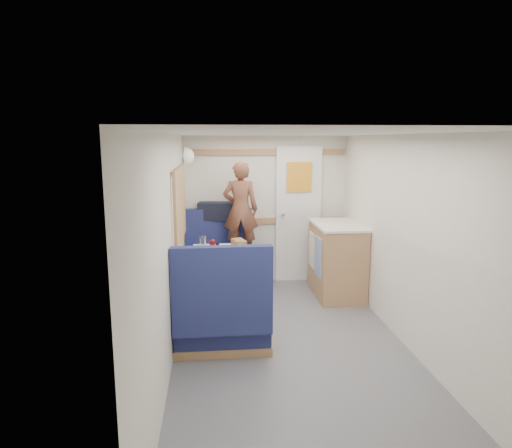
{
  "coord_description": "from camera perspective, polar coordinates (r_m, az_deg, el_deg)",
  "views": [
    {
      "loc": [
        -0.72,
        -3.88,
        1.95
      ],
      "look_at": [
        -0.26,
        0.9,
        1.06
      ],
      "focal_mm": 32.0,
      "sensor_mm": 36.0,
      "label": 1
    }
  ],
  "objects": [
    {
      "name": "floor",
      "position": [
        4.4,
        4.69,
        -15.78
      ],
      "size": [
        4.5,
        4.5,
        0.0
      ],
      "primitive_type": "plane",
      "color": "#515156",
      "rests_on": "ground"
    },
    {
      "name": "bench_far",
      "position": [
        5.98,
        -4.61,
        -5.51
      ],
      "size": [
        0.9,
        0.59,
        1.05
      ],
      "color": "#171C49",
      "rests_on": "floor"
    },
    {
      "name": "side_window",
      "position": [
        4.95,
        -9.6,
        2.26
      ],
      "size": [
        0.04,
        1.3,
        0.72
      ],
      "primitive_type": "cube",
      "color": "#B0B89C",
      "rests_on": "wall_left"
    },
    {
      "name": "beer_glass",
      "position": [
        5.01,
        -1.95,
        -3.07
      ],
      "size": [
        0.07,
        0.07,
        0.1
      ],
      "primitive_type": "cylinder",
      "color": "brown",
      "rests_on": "dinette_table"
    },
    {
      "name": "tumbler_mid",
      "position": [
        5.38,
        -6.65,
        -2.1
      ],
      "size": [
        0.07,
        0.07,
        0.12
      ],
      "primitive_type": "cylinder",
      "color": "silver",
      "rests_on": "dinette_table"
    },
    {
      "name": "bread_loaf",
      "position": [
        5.26,
        -2.16,
        -2.46
      ],
      "size": [
        0.18,
        0.25,
        0.09
      ],
      "primitive_type": "cube",
      "rotation": [
        0.0,
        0.0,
        0.28
      ],
      "color": "brown",
      "rests_on": "dinette_table"
    },
    {
      "name": "oak_trim_low",
      "position": [
        6.25,
        1.23,
        0.41
      ],
      "size": [
        2.15,
        0.02,
        0.08
      ],
      "primitive_type": "cube",
      "color": "#A17548",
      "rests_on": "wall_back"
    },
    {
      "name": "duffel_bag",
      "position": [
        6.07,
        -4.96,
        1.64
      ],
      "size": [
        0.5,
        0.3,
        0.23
      ],
      "primitive_type": "cube",
      "rotation": [
        0.0,
        0.0,
        -0.15
      ],
      "color": "black",
      "rests_on": "ledge"
    },
    {
      "name": "orange_fruit",
      "position": [
        4.8,
        -3.23,
        -3.66
      ],
      "size": [
        0.07,
        0.07,
        0.07
      ],
      "primitive_type": "sphere",
      "color": "orange",
      "rests_on": "tray"
    },
    {
      "name": "wine_glass",
      "position": [
        4.96,
        -5.48,
        -2.39
      ],
      "size": [
        0.08,
        0.08,
        0.17
      ],
      "color": "white",
      "rests_on": "dinette_table"
    },
    {
      "name": "ledge",
      "position": [
        6.1,
        -4.73,
        0.4
      ],
      "size": [
        0.9,
        0.14,
        0.04
      ],
      "primitive_type": "cube",
      "color": "#A17548",
      "rests_on": "bench_far"
    },
    {
      "name": "oak_trim_high",
      "position": [
        6.16,
        1.26,
        8.96
      ],
      "size": [
        2.15,
        0.02,
        0.08
      ],
      "primitive_type": "cube",
      "color": "#A17548",
      "rests_on": "wall_back"
    },
    {
      "name": "ceiling",
      "position": [
        3.95,
        5.13,
        11.23
      ],
      "size": [
        4.5,
        4.5,
        0.0
      ],
      "primitive_type": "plane",
      "rotation": [
        3.14,
        0.0,
        0.0
      ],
      "color": "silver",
      "rests_on": "wall_back"
    },
    {
      "name": "tumbler_left",
      "position": [
        4.76,
        -7.12,
        -3.78
      ],
      "size": [
        0.07,
        0.07,
        0.12
      ],
      "primitive_type": "cylinder",
      "color": "silver",
      "rests_on": "dinette_table"
    },
    {
      "name": "galley_counter",
      "position": [
        5.84,
        10.02,
        -4.35
      ],
      "size": [
        0.57,
        0.92,
        0.92
      ],
      "color": "#A17548",
      "rests_on": "floor"
    },
    {
      "name": "rear_door",
      "position": [
        6.29,
        5.32,
        1.55
      ],
      "size": [
        0.62,
        0.12,
        1.86
      ],
      "color": "white",
      "rests_on": "wall_back"
    },
    {
      "name": "dome_light",
      "position": [
        5.74,
        -8.76,
        8.43
      ],
      "size": [
        0.2,
        0.2,
        0.2
      ],
      "primitive_type": "sphere",
      "color": "white",
      "rests_on": "wall_left"
    },
    {
      "name": "wall_left",
      "position": [
        4.01,
        -10.77,
        -3.33
      ],
      "size": [
        0.02,
        4.5,
        2.0
      ],
      "primitive_type": "cube",
      "color": "silver",
      "rests_on": "floor"
    },
    {
      "name": "person",
      "position": [
        5.83,
        -1.95,
        1.82
      ],
      "size": [
        0.47,
        0.33,
        1.23
      ],
      "primitive_type": "imported",
      "rotation": [
        0.0,
        0.0,
        3.06
      ],
      "color": "brown",
      "rests_on": "bench_far"
    },
    {
      "name": "wall_back",
      "position": [
        6.25,
        1.21,
        1.79
      ],
      "size": [
        2.2,
        0.02,
        2.0
      ],
      "primitive_type": "cube",
      "color": "silver",
      "rests_on": "floor"
    },
    {
      "name": "wall_right",
      "position": [
        4.39,
        19.18,
        -2.55
      ],
      "size": [
        0.02,
        4.5,
        2.0
      ],
      "primitive_type": "cube",
      "color": "silver",
      "rests_on": "floor"
    },
    {
      "name": "pepper_grinder",
      "position": [
        5.06,
        -4.85,
        -2.95
      ],
      "size": [
        0.04,
        0.04,
        0.1
      ],
      "primitive_type": "cylinder",
      "color": "black",
      "rests_on": "dinette_table"
    },
    {
      "name": "tray",
      "position": [
        4.79,
        -2.77,
        -4.23
      ],
      "size": [
        0.34,
        0.38,
        0.02
      ],
      "primitive_type": "cube",
      "rotation": [
        0.0,
        0.0,
        -0.41
      ],
      "color": "white",
      "rests_on": "dinette_table"
    },
    {
      "name": "bench_near",
      "position": [
        4.34,
        -4.23,
        -11.81
      ],
      "size": [
        0.9,
        0.59,
        1.05
      ],
      "color": "#171C49",
      "rests_on": "floor"
    },
    {
      "name": "cheese_block",
      "position": [
        4.92,
        -4.47,
        -3.54
      ],
      "size": [
        0.1,
        0.08,
        0.03
      ],
      "primitive_type": "cube",
      "rotation": [
        0.0,
        0.0,
        0.23
      ],
      "color": "#DFD281",
      "rests_on": "tray"
    },
    {
      "name": "dinette_table",
      "position": [
        5.08,
        -4.5,
        -5.31
      ],
      "size": [
        0.62,
        0.92,
        0.72
      ],
      "color": "white",
      "rests_on": "floor"
    }
  ]
}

